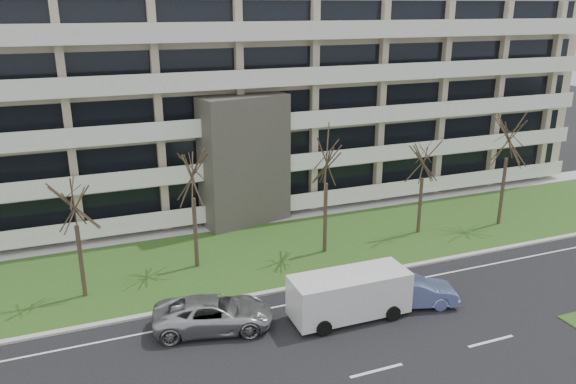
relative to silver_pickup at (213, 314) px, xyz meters
name	(u,v)px	position (x,y,z in m)	size (l,w,h in m)	color
ground	(376,371)	(5.57, -5.73, -0.79)	(160.00, 160.00, 0.00)	black
grass_verge	(272,251)	(5.57, 7.27, -0.76)	(90.00, 10.00, 0.06)	#30501A
curb	(303,286)	(5.57, 2.27, -0.73)	(90.00, 0.35, 0.12)	#B2B2AD
sidewalk	(246,221)	(5.57, 12.77, -0.75)	(90.00, 2.00, 0.08)	#B2B2AD
lane_edge_line	(314,299)	(5.57, 0.77, -0.78)	(90.00, 0.12, 0.01)	white
apartment_building	(217,101)	(5.57, 19.59, 6.83)	(60.50, 15.10, 18.75)	#BBA691
silver_pickup	(213,314)	(0.00, 0.00, 0.00)	(2.61, 5.66, 1.57)	#A4A6AB
blue_sedan	(411,291)	(9.95, -1.54, -0.01)	(1.64, 4.70, 1.55)	#7D8FDA
white_van	(351,291)	(6.57, -1.38, 0.58)	(5.92, 2.48, 2.29)	silver
tree_2	(73,196)	(-5.60, 5.49, 4.83)	(3.61, 3.61, 7.23)	#382B21
tree_3	(192,170)	(0.72, 6.83, 5.17)	(3.83, 3.83, 7.66)	#382B21
tree_4	(327,155)	(8.60, 6.00, 5.49)	(4.03, 4.03, 8.07)	#382B21
tree_5	(424,156)	(15.85, 6.55, 4.60)	(3.46, 3.46, 6.93)	#382B21
tree_6	(510,131)	(22.00, 5.79, 5.92)	(4.31, 4.31, 8.62)	#382B21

